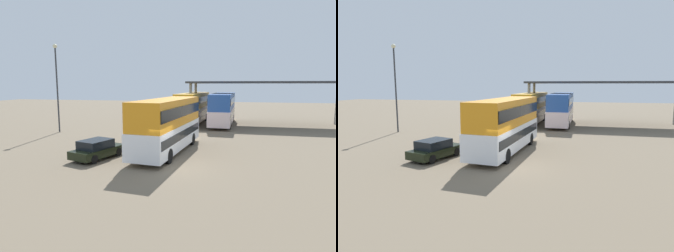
{
  "view_description": "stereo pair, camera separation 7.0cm",
  "coord_description": "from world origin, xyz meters",
  "views": [
    {
      "loc": [
        3.51,
        -17.0,
        5.13
      ],
      "look_at": [
        -1.22,
        3.93,
        2.0
      ],
      "focal_mm": 30.44,
      "sensor_mm": 36.0,
      "label": 1
    },
    {
      "loc": [
        3.58,
        -16.99,
        5.13
      ],
      "look_at": [
        -1.22,
        3.93,
        2.0
      ],
      "focal_mm": 30.44,
      "sensor_mm": 36.0,
      "label": 2
    }
  ],
  "objects": [
    {
      "name": "depot_canopy",
      "position": [
        7.48,
        21.27,
        5.17
      ],
      "size": [
        19.57,
        6.06,
        5.53
      ],
      "rotation": [
        0.0,
        0.0,
        -0.01
      ],
      "color": "#33353A",
      "rests_on": "ground_plane"
    },
    {
      "name": "double_decker_near_canopy",
      "position": [
        -1.52,
        20.17,
        2.22
      ],
      "size": [
        3.3,
        11.59,
        4.03
      ],
      "rotation": [
        0.0,
        0.0,
        1.5
      ],
      "color": "white",
      "rests_on": "ground_plane"
    },
    {
      "name": "parked_hatchback",
      "position": [
        -5.59,
        0.85,
        0.67
      ],
      "size": [
        2.85,
        4.26,
        1.35
      ],
      "rotation": [
        0.0,
        0.0,
        1.26
      ],
      "color": "black",
      "rests_on": "ground_plane"
    },
    {
      "name": "double_decker_mid_row",
      "position": [
        2.33,
        20.03,
        2.21
      ],
      "size": [
        3.1,
        11.26,
        4.02
      ],
      "rotation": [
        0.0,
        0.0,
        1.52
      ],
      "color": "silver",
      "rests_on": "ground_plane"
    },
    {
      "name": "ground_plane",
      "position": [
        0.0,
        0.0,
        0.0
      ],
      "size": [
        140.0,
        140.0,
        0.0
      ],
      "primitive_type": "plane",
      "color": "#72644F"
    },
    {
      "name": "lamppost_tall",
      "position": [
        -14.76,
        10.22,
        5.74
      ],
      "size": [
        0.44,
        0.44,
        9.34
      ],
      "color": "#33353A",
      "rests_on": "ground_plane"
    },
    {
      "name": "double_decker_main",
      "position": [
        -1.22,
        3.94,
        2.23
      ],
      "size": [
        3.59,
        10.36,
        4.06
      ],
      "rotation": [
        0.0,
        0.0,
        1.46
      ],
      "color": "white",
      "rests_on": "ground_plane"
    }
  ]
}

